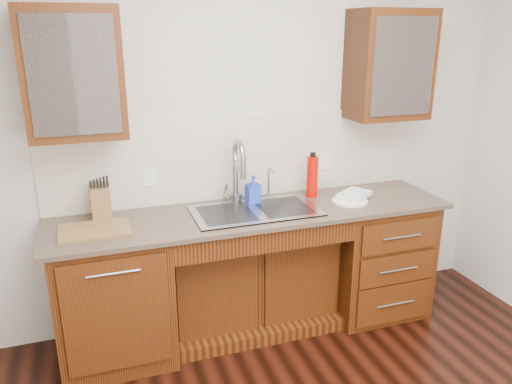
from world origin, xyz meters
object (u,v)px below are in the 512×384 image
object	(u,v)px
plate	(350,201)
cutting_board	(95,230)
knife_block	(101,202)
soap_bottle	(253,190)
water_bottle	(312,177)

from	to	relation	value
plate	cutting_board	bearing A→B (deg)	179.58
plate	knife_block	bearing A→B (deg)	171.51
plate	cutting_board	xyz separation A→B (m)	(-1.72, 0.01, 0.00)
plate	knife_block	size ratio (longest dim) A/B	1.17
soap_bottle	cutting_board	size ratio (longest dim) A/B	0.49
water_bottle	plate	bearing A→B (deg)	-44.14
water_bottle	cutting_board	distance (m)	1.53
plate	cutting_board	world-z (taller)	cutting_board
water_bottle	knife_block	size ratio (longest dim) A/B	1.39
knife_block	cutting_board	xyz separation A→B (m)	(-0.05, -0.24, -0.10)
soap_bottle	water_bottle	world-z (taller)	water_bottle
plate	knife_block	distance (m)	1.68
water_bottle	knife_block	xyz separation A→B (m)	(-1.46, 0.05, -0.04)
cutting_board	soap_bottle	bearing A→B (deg)	9.54
knife_block	soap_bottle	bearing A→B (deg)	-3.24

